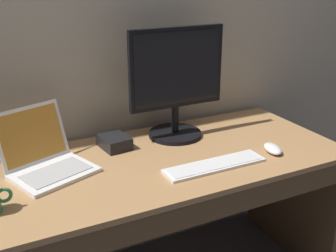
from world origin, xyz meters
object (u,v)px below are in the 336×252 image
object	(u,v)px
external_drive_box	(114,142)
wired_keyboard	(215,165)
laptop_white	(47,161)
external_monitor	(176,83)
computer_mouse	(273,149)

from	to	relation	value
external_drive_box	wired_keyboard	bearing A→B (deg)	-50.89
laptop_white	external_monitor	world-z (taller)	external_monitor
wired_keyboard	computer_mouse	size ratio (longest dim) A/B	3.72
computer_mouse	external_drive_box	world-z (taller)	external_drive_box
wired_keyboard	external_drive_box	xyz separation A→B (m)	(-0.30, 0.37, 0.02)
laptop_white	external_drive_box	bearing A→B (deg)	18.60
wired_keyboard	computer_mouse	world-z (taller)	computer_mouse
wired_keyboard	external_drive_box	world-z (taller)	external_drive_box
laptop_white	wired_keyboard	size ratio (longest dim) A/B	0.87
external_monitor	external_drive_box	bearing A→B (deg)	178.02
wired_keyboard	computer_mouse	xyz separation A→B (m)	(0.31, 0.01, 0.01)
external_monitor	external_drive_box	world-z (taller)	external_monitor
external_monitor	computer_mouse	distance (m)	0.52
external_monitor	external_drive_box	distance (m)	0.39
external_monitor	wired_keyboard	size ratio (longest dim) A/B	1.19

